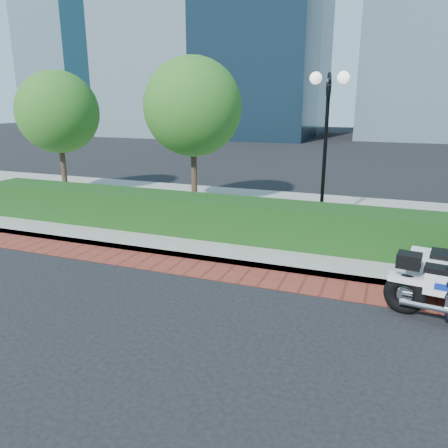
% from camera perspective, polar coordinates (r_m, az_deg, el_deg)
% --- Properties ---
extents(ground, '(120.00, 120.00, 0.00)m').
position_cam_1_polar(ground, '(8.17, -0.64, -10.52)').
color(ground, black).
rests_on(ground, ground).
extents(brick_strip, '(60.00, 1.00, 0.01)m').
position_cam_1_polar(brick_strip, '(9.46, 2.75, -6.72)').
color(brick_strip, maroon).
rests_on(brick_strip, ground).
extents(sidewalk, '(60.00, 8.00, 0.15)m').
position_cam_1_polar(sidewalk, '(13.56, 8.79, 0.41)').
color(sidewalk, gray).
rests_on(sidewalk, ground).
extents(hedge_main, '(18.00, 1.20, 1.00)m').
position_cam_1_polar(hedge_main, '(11.16, 6.21, 0.22)').
color(hedge_main, black).
rests_on(hedge_main, sidewalk).
extents(lamppost, '(1.02, 0.70, 4.21)m').
position_cam_1_polar(lamppost, '(12.15, 13.23, 12.23)').
color(lamppost, black).
rests_on(lamppost, sidewalk).
extents(tree_a, '(3.00, 3.00, 4.58)m').
position_cam_1_polar(tree_a, '(17.74, -20.86, 13.47)').
color(tree_a, '#332319').
rests_on(tree_a, sidewalk).
extents(tree_b, '(3.20, 3.20, 4.89)m').
position_cam_1_polar(tree_b, '(14.69, -4.09, 14.98)').
color(tree_b, '#332319').
rests_on(tree_b, sidewalk).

